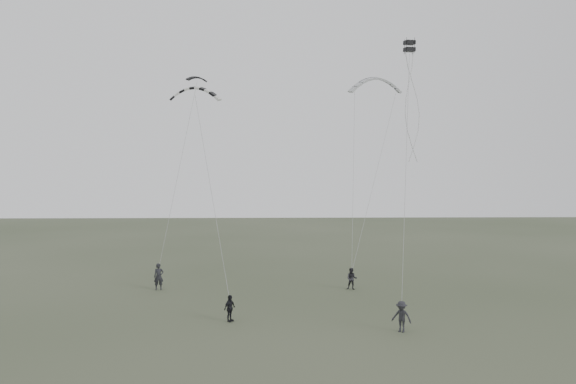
{
  "coord_description": "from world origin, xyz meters",
  "views": [
    {
      "loc": [
        -0.39,
        -31.86,
        8.25
      ],
      "look_at": [
        0.64,
        5.72,
        6.93
      ],
      "focal_mm": 35.0,
      "sensor_mm": 36.0,
      "label": 1
    }
  ],
  "objects_px": {
    "flyer_far": "(402,317)",
    "kite_pale_large": "(376,79)",
    "flyer_right": "(352,279)",
    "kite_striped": "(195,88)",
    "kite_box": "(409,46)",
    "kite_dark_small": "(197,77)",
    "flyer_center": "(230,308)",
    "flyer_left": "(159,277)"
  },
  "relations": [
    {
      "from": "kite_pale_large",
      "to": "kite_box",
      "type": "relative_size",
      "value": 6.38
    },
    {
      "from": "kite_pale_large",
      "to": "kite_box",
      "type": "distance_m",
      "value": 11.42
    },
    {
      "from": "kite_box",
      "to": "kite_pale_large",
      "type": "bearing_deg",
      "value": 76.73
    },
    {
      "from": "kite_dark_small",
      "to": "kite_striped",
      "type": "bearing_deg",
      "value": -112.92
    },
    {
      "from": "flyer_center",
      "to": "flyer_far",
      "type": "xyz_separation_m",
      "value": [
        9.03,
        -2.29,
        0.07
      ]
    },
    {
      "from": "flyer_right",
      "to": "kite_dark_small",
      "type": "relative_size",
      "value": 0.98
    },
    {
      "from": "flyer_right",
      "to": "kite_striped",
      "type": "distance_m",
      "value": 16.98
    },
    {
      "from": "flyer_far",
      "to": "kite_pale_large",
      "type": "bearing_deg",
      "value": 115.18
    },
    {
      "from": "flyer_center",
      "to": "flyer_right",
      "type": "bearing_deg",
      "value": -9.21
    },
    {
      "from": "flyer_far",
      "to": "kite_dark_small",
      "type": "relative_size",
      "value": 1.04
    },
    {
      "from": "kite_dark_small",
      "to": "kite_pale_large",
      "type": "xyz_separation_m",
      "value": [
        14.35,
        4.17,
        0.67
      ]
    },
    {
      "from": "flyer_far",
      "to": "kite_box",
      "type": "xyz_separation_m",
      "value": [
        2.02,
        7.04,
        15.44
      ]
    },
    {
      "from": "kite_pale_large",
      "to": "kite_dark_small",
      "type": "bearing_deg",
      "value": -168.24
    },
    {
      "from": "flyer_center",
      "to": "kite_pale_large",
      "type": "xyz_separation_m",
      "value": [
        11.0,
        16.16,
        15.36
      ]
    },
    {
      "from": "kite_pale_large",
      "to": "kite_box",
      "type": "height_order",
      "value": "kite_pale_large"
    },
    {
      "from": "kite_dark_small",
      "to": "kite_striped",
      "type": "xyz_separation_m",
      "value": [
        0.59,
        -5.28,
        -1.58
      ]
    },
    {
      "from": "kite_dark_small",
      "to": "flyer_far",
      "type": "bearing_deg",
      "value": -78.35
    },
    {
      "from": "flyer_center",
      "to": "kite_dark_small",
      "type": "bearing_deg",
      "value": 50.21
    },
    {
      "from": "flyer_center",
      "to": "kite_pale_large",
      "type": "relative_size",
      "value": 0.33
    },
    {
      "from": "flyer_center",
      "to": "kite_striped",
      "type": "distance_m",
      "value": 14.99
    },
    {
      "from": "flyer_left",
      "to": "kite_striped",
      "type": "xyz_separation_m",
      "value": [
        2.87,
        -1.86,
        12.92
      ]
    },
    {
      "from": "kite_striped",
      "to": "kite_dark_small",
      "type": "bearing_deg",
      "value": 96.7
    },
    {
      "from": "kite_dark_small",
      "to": "kite_pale_large",
      "type": "relative_size",
      "value": 0.35
    },
    {
      "from": "flyer_left",
      "to": "kite_pale_large",
      "type": "xyz_separation_m",
      "value": [
        16.63,
        7.59,
        15.17
      ]
    },
    {
      "from": "flyer_center",
      "to": "kite_dark_small",
      "type": "height_order",
      "value": "kite_dark_small"
    },
    {
      "from": "flyer_far",
      "to": "kite_pale_large",
      "type": "distance_m",
      "value": 24.05
    },
    {
      "from": "flyer_far",
      "to": "kite_pale_large",
      "type": "height_order",
      "value": "kite_pale_large"
    },
    {
      "from": "flyer_right",
      "to": "kite_pale_large",
      "type": "height_order",
      "value": "kite_pale_large"
    },
    {
      "from": "flyer_left",
      "to": "flyer_right",
      "type": "xyz_separation_m",
      "value": [
        13.58,
        -0.29,
        -0.17
      ]
    },
    {
      "from": "kite_striped",
      "to": "flyer_left",
      "type": "bearing_deg",
      "value": 147.48
    },
    {
      "from": "flyer_center",
      "to": "kite_striped",
      "type": "relative_size",
      "value": 0.44
    },
    {
      "from": "flyer_far",
      "to": "kite_box",
      "type": "bearing_deg",
      "value": 105.26
    },
    {
      "from": "flyer_left",
      "to": "flyer_far",
      "type": "xyz_separation_m",
      "value": [
        14.66,
        -10.86,
        -0.12
      ]
    },
    {
      "from": "kite_dark_small",
      "to": "kite_box",
      "type": "xyz_separation_m",
      "value": [
        14.4,
        -7.24,
        0.82
      ]
    },
    {
      "from": "kite_dark_small",
      "to": "kite_pale_large",
      "type": "distance_m",
      "value": 14.96
    },
    {
      "from": "kite_dark_small",
      "to": "kite_box",
      "type": "relative_size",
      "value": 2.22
    },
    {
      "from": "flyer_right",
      "to": "flyer_center",
      "type": "relative_size",
      "value": 1.03
    },
    {
      "from": "flyer_center",
      "to": "kite_striped",
      "type": "height_order",
      "value": "kite_striped"
    },
    {
      "from": "flyer_right",
      "to": "flyer_far",
      "type": "bearing_deg",
      "value": -69.98
    },
    {
      "from": "kite_pale_large",
      "to": "kite_striped",
      "type": "height_order",
      "value": "kite_pale_large"
    },
    {
      "from": "flyer_right",
      "to": "kite_pale_large",
      "type": "relative_size",
      "value": 0.34
    },
    {
      "from": "flyer_left",
      "to": "kite_dark_small",
      "type": "bearing_deg",
      "value": 40.85
    }
  ]
}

